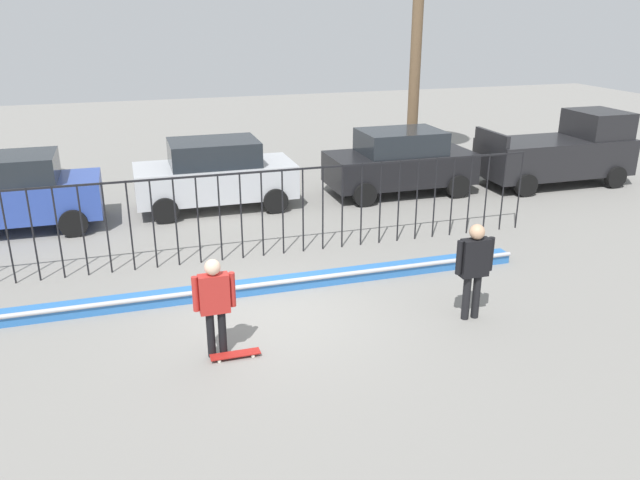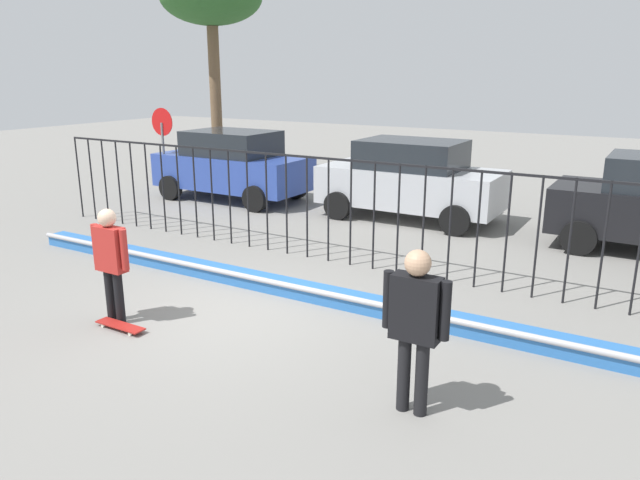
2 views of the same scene
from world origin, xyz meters
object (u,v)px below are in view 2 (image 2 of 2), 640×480
Objects in this scene: skateboard at (120,326)px; palm_tree_short at (211,0)px; stop_sign at (163,140)px; parked_car_blue at (232,165)px; parked_car_silver at (411,179)px; skateboarder at (111,255)px; camera_operator at (415,317)px.

palm_tree_short is (-6.71, 10.12, 5.53)m from skateboard.
parked_car_blue is at bearing 23.46° from stop_sign.
parked_car_silver is 7.05m from stop_sign.
skateboarder is at bearing 160.82° from skateboard.
palm_tree_short is at bearing -3.19° from camera_operator.
palm_tree_short is (-2.50, 2.36, 4.62)m from parked_car_blue.
skateboard is 13.34m from palm_tree_short.
parked_car_silver is (5.13, 0.38, 0.00)m from parked_car_blue.
stop_sign reaches higher than parked_car_blue.
camera_operator is 0.41× the size of parked_car_blue.
parked_car_blue reaches higher than skateboard.
parked_car_blue is 1.00× the size of parked_car_silver.
skateboard is 8.88m from parked_car_blue.
stop_sign is at bearing -158.92° from parked_car_blue.
stop_sign is at bearing 109.13° from skateboarder.
stop_sign reaches higher than parked_car_silver.
palm_tree_short reaches higher than skateboard.
camera_operator is at bearing 14.90° from skateboard.
parked_car_silver is (-3.36, 8.02, -0.10)m from camera_operator.
skateboard is 0.45× the size of camera_operator.
skateboard is 9.34m from stop_sign.
skateboarder reaches higher than skateboard.
camera_operator is 15.53m from palm_tree_short.
palm_tree_short is at bearing 101.96° from skateboarder.
parked_car_blue and parked_car_silver have the same top height.
stop_sign is at bearing 5.39° from camera_operator.
camera_operator is 8.70m from parked_car_silver.
stop_sign is 0.38× the size of palm_tree_short.
parked_car_blue is at bearing 96.52° from skateboarder.
parked_car_silver is at bearing 96.83° from skateboard.
stop_sign is (-6.92, -1.16, 0.64)m from parked_car_silver.
skateboarder is 8.57m from parked_car_blue.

